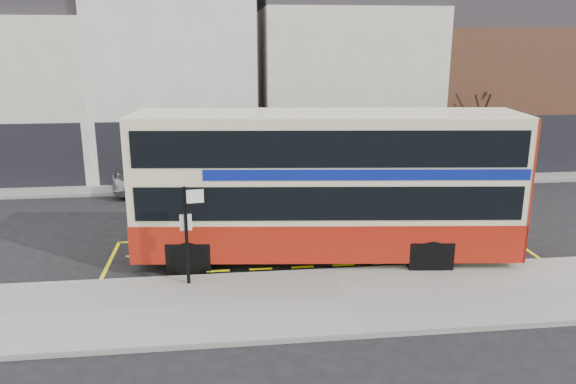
{
  "coord_description": "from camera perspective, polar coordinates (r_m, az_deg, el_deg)",
  "views": [
    {
      "loc": [
        -3.26,
        -16.08,
        6.97
      ],
      "look_at": [
        -1.1,
        2.0,
        2.0
      ],
      "focal_mm": 35.0,
      "sensor_mm": 36.0,
      "label": 1
    }
  ],
  "objects": [
    {
      "name": "terrace_green_shop",
      "position": [
        31.86,
        5.59,
        11.79
      ],
      "size": [
        9.0,
        8.01,
        11.3
      ],
      "color": "beige",
      "rests_on": "ground"
    },
    {
      "name": "road_markings",
      "position": [
        19.29,
        3.42,
        -5.93
      ],
      "size": [
        14.0,
        3.4,
        0.01
      ],
      "primitive_type": null,
      "color": "#F7F20D",
      "rests_on": "ground"
    },
    {
      "name": "terrace_left",
      "position": [
        31.2,
        -11.15,
        11.96
      ],
      "size": [
        8.0,
        8.01,
        11.8
      ],
      "color": "white",
      "rests_on": "ground"
    },
    {
      "name": "pavement",
      "position": [
        15.76,
        5.95,
        -10.78
      ],
      "size": [
        40.0,
        4.0,
        0.15
      ],
      "primitive_type": "cube",
      "color": "gray",
      "rests_on": "ground"
    },
    {
      "name": "car_silver",
      "position": [
        26.56,
        -12.7,
        1.36
      ],
      "size": [
        4.71,
        2.67,
        1.51
      ],
      "primitive_type": "imported",
      "rotation": [
        0.0,
        0.0,
        1.78
      ],
      "color": "#A1A2A6",
      "rests_on": "ground"
    },
    {
      "name": "street_tree_right",
      "position": [
        29.66,
        18.07,
        8.51
      ],
      "size": [
        2.62,
        2.62,
        5.66
      ],
      "color": "black",
      "rests_on": "ground"
    },
    {
      "name": "bus_stop_post",
      "position": [
        16.08,
        -10.1,
        -3.4
      ],
      "size": [
        0.72,
        0.14,
        2.88
      ],
      "rotation": [
        0.0,
        0.0,
        0.1
      ],
      "color": "black",
      "rests_on": "pavement"
    },
    {
      "name": "double_decker_bus",
      "position": [
        17.83,
        4.0,
        0.78
      ],
      "size": [
        12.23,
        4.04,
        4.8
      ],
      "rotation": [
        0.0,
        0.0,
        -0.11
      ],
      "color": "beige",
      "rests_on": "ground"
    },
    {
      "name": "car_white",
      "position": [
        29.03,
        17.17,
        2.14
      ],
      "size": [
        5.25,
        3.04,
        1.43
      ],
      "primitive_type": "imported",
      "rotation": [
        0.0,
        0.0,
        1.79
      ],
      "color": "white",
      "rests_on": "ground"
    },
    {
      "name": "terrace_far_left",
      "position": [
        32.79,
        -25.4,
        10.08
      ],
      "size": [
        8.0,
        8.01,
        10.8
      ],
      "color": "beige",
      "rests_on": "ground"
    },
    {
      "name": "kerb",
      "position": [
        17.46,
        4.57,
        -8.04
      ],
      "size": [
        40.0,
        0.15,
        0.15
      ],
      "primitive_type": "cube",
      "color": "gray",
      "rests_on": "ground"
    },
    {
      "name": "terrace_right",
      "position": [
        34.92,
        20.4,
        10.4
      ],
      "size": [
        9.0,
        8.01,
        10.3
      ],
      "color": "#94583B",
      "rests_on": "ground"
    },
    {
      "name": "car_grey",
      "position": [
        26.33,
        -1.6,
        1.61
      ],
      "size": [
        4.71,
        2.04,
        1.51
      ],
      "primitive_type": "imported",
      "rotation": [
        0.0,
        0.0,
        1.67
      ],
      "color": "#43484C",
      "rests_on": "ground"
    },
    {
      "name": "ground",
      "position": [
        17.83,
        4.33,
        -7.79
      ],
      "size": [
        120.0,
        120.0,
        0.0
      ],
      "primitive_type": "plane",
      "color": "black",
      "rests_on": "ground"
    },
    {
      "name": "far_pavement",
      "position": [
        28.14,
        0.07,
        1.09
      ],
      "size": [
        50.0,
        3.0,
        0.15
      ],
      "primitive_type": "cube",
      "color": "gray",
      "rests_on": "ground"
    }
  ]
}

